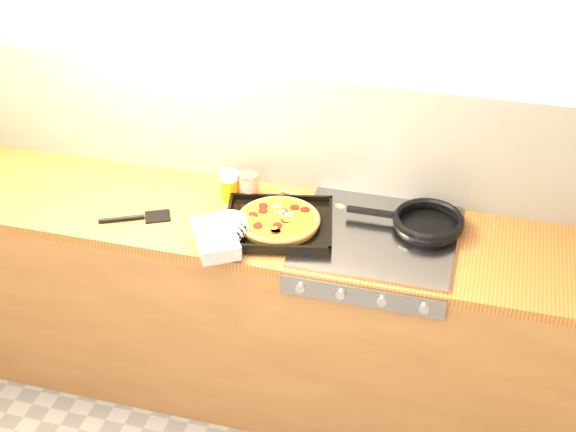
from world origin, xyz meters
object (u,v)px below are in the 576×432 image
(frying_pan, at_px, (427,222))
(tomato_can, at_px, (249,187))
(pizza_on_tray, at_px, (261,225))
(juice_glass, at_px, (230,185))

(frying_pan, xyz_separation_m, tomato_can, (-0.73, 0.04, 0.02))
(pizza_on_tray, height_order, juice_glass, juice_glass)
(tomato_can, xyz_separation_m, juice_glass, (-0.08, -0.02, 0.01))
(frying_pan, bearing_deg, pizza_on_tray, -162.73)
(frying_pan, distance_m, juice_glass, 0.81)
(pizza_on_tray, distance_m, frying_pan, 0.64)
(tomato_can, bearing_deg, pizza_on_tray, -62.25)
(juice_glass, bearing_deg, tomato_can, 14.31)
(pizza_on_tray, height_order, frying_pan, pizza_on_tray)
(pizza_on_tray, relative_size, tomato_can, 4.65)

